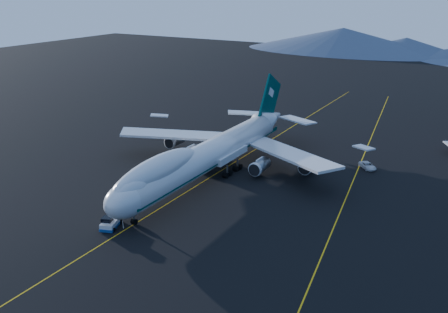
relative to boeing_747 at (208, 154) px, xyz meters
The scene contains 6 objects.
ground 5.81m from the boeing_747, 90.00° to the right, with size 500.00×500.00×0.00m, color black.
taxiway_line_main 5.80m from the boeing_747, 90.00° to the right, with size 0.25×220.00×0.01m, color #E5AE0D.
taxiway_line_side 32.14m from the boeing_747, 18.38° to the left, with size 0.25×200.00×0.01m, color #E5AE0D.
boeing_747 is the anchor object (origin of this frame).
pushback_tug 30.13m from the boeing_747, 95.80° to the right, with size 4.09×5.59×2.19m.
service_van 39.09m from the boeing_747, 39.29° to the left, with size 2.46×5.34×1.48m, color white.
Camera 1 is at (56.17, -90.56, 42.77)m, focal length 40.00 mm.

